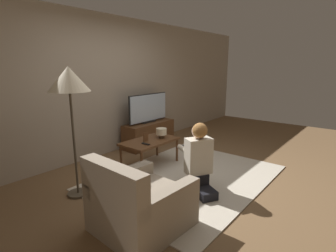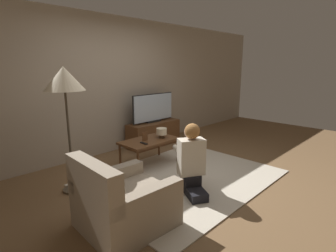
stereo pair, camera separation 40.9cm
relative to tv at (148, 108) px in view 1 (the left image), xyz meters
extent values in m
plane|color=brown|center=(-0.85, -1.60, -0.81)|extent=(10.00, 10.00, 0.00)
cube|color=tan|center=(-0.85, 0.33, 0.49)|extent=(10.00, 0.06, 2.60)
cube|color=beige|center=(-0.85, -1.60, -0.81)|extent=(2.78, 2.11, 0.02)
cube|color=brown|center=(0.00, 0.00, -0.56)|extent=(1.20, 0.42, 0.51)
cube|color=black|center=(0.00, 0.00, -0.28)|extent=(0.37, 0.08, 0.04)
cube|color=black|center=(0.00, 0.00, 0.01)|extent=(1.08, 0.03, 0.58)
cube|color=silver|center=(0.00, 0.00, 0.01)|extent=(1.05, 0.04, 0.55)
cube|color=brown|center=(-0.85, -0.82, -0.37)|extent=(0.97, 0.55, 0.04)
cylinder|color=brown|center=(-1.30, -1.06, -0.60)|extent=(0.04, 0.04, 0.42)
cylinder|color=brown|center=(-0.40, -1.06, -0.60)|extent=(0.04, 0.04, 0.42)
cylinder|color=brown|center=(-1.30, -0.59, -0.60)|extent=(0.04, 0.04, 0.42)
cylinder|color=brown|center=(-0.40, -0.59, -0.60)|extent=(0.04, 0.04, 0.42)
cylinder|color=#4C4233|center=(-2.21, -0.77, -0.80)|extent=(0.28, 0.28, 0.03)
cylinder|color=#4C4233|center=(-2.21, -0.77, 0.02)|extent=(0.03, 0.03, 1.60)
cone|color=beige|center=(-2.21, -0.77, 0.71)|extent=(0.51, 0.51, 0.30)
cube|color=gray|center=(-2.19, -1.95, -0.62)|extent=(0.92, 0.86, 0.40)
cube|color=gray|center=(-2.54, -1.94, -0.21)|extent=(0.20, 0.83, 0.42)
cube|color=gray|center=(-2.20, -2.29, -0.55)|extent=(0.88, 0.18, 0.54)
cube|color=gray|center=(-2.17, -1.61, -0.55)|extent=(0.88, 0.18, 0.54)
cube|color=black|center=(-1.20, -2.09, -0.74)|extent=(0.39, 0.47, 0.11)
cube|color=black|center=(-1.12, -1.95, -0.62)|extent=(0.31, 0.32, 0.14)
cube|color=beige|center=(-1.12, -1.95, -0.31)|extent=(0.39, 0.34, 0.48)
sphere|color=#DBAD8E|center=(-1.12, -1.95, 0.03)|extent=(0.20, 0.20, 0.20)
sphere|color=#9E6B38|center=(-1.13, -1.97, 0.05)|extent=(0.20, 0.20, 0.20)
cube|color=black|center=(-0.93, -1.63, -0.28)|extent=(0.13, 0.10, 0.04)
cylinder|color=beige|center=(-0.91, -1.79, -0.28)|extent=(0.21, 0.30, 0.07)
cylinder|color=beige|center=(-1.08, -1.69, -0.28)|extent=(0.21, 0.30, 0.07)
cube|color=brown|center=(-0.94, -0.82, -0.28)|extent=(0.11, 0.01, 0.15)
cylinder|color=#4C3823|center=(-0.62, -0.88, -0.33)|extent=(0.10, 0.10, 0.06)
cylinder|color=beige|center=(-0.62, -0.88, -0.24)|extent=(0.18, 0.18, 0.11)
cube|color=black|center=(-1.07, -0.93, -0.35)|extent=(0.04, 0.15, 0.02)
camera|label=1|loc=(-3.95, -3.72, 0.87)|focal=28.00mm
camera|label=2|loc=(-3.67, -4.02, 0.87)|focal=28.00mm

